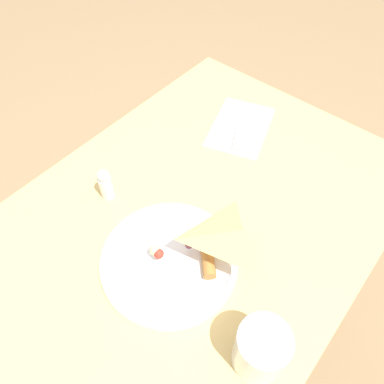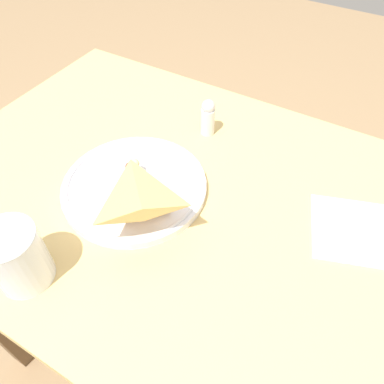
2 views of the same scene
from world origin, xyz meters
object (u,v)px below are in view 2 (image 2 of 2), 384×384
Objects in this scene: napkin_folded at (372,233)px; salt_shaker at (208,117)px; milk_glass at (18,259)px; butter_knife at (368,232)px; dining_table at (188,239)px; plate_pizza at (135,186)px.

napkin_folded is 0.38m from salt_shaker.
napkin_folded is (0.44, 0.34, -0.04)m from milk_glass.
salt_shaker is (-0.36, 0.10, 0.03)m from butter_knife.
butter_knife is at bearing -15.51° from salt_shaker.
butter_knife is (-0.01, -0.00, 0.00)m from napkin_folded.
napkin_folded reaches higher than dining_table.
dining_table is 0.34m from milk_glass.
plate_pizza is 0.23m from milk_glass.
milk_glass is 0.45× the size of napkin_folded.
plate_pizza is 0.22m from salt_shaker.
butter_knife is at bearing 38.33° from milk_glass.
butter_knife is 2.05× the size of salt_shaker.
salt_shaker reaches higher than napkin_folded.
milk_glass reaches higher than plate_pizza.
milk_glass reaches higher than napkin_folded.
plate_pizza is 3.26× the size of salt_shaker.
milk_glass is (-0.13, -0.26, 0.18)m from dining_table.
napkin_folded is at bearing 14.93° from dining_table.
plate_pizza is at bearing 79.98° from milk_glass.
dining_table is 4.39× the size of napkin_folded.
milk_glass reaches higher than butter_knife.
milk_glass is 1.28× the size of salt_shaker.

